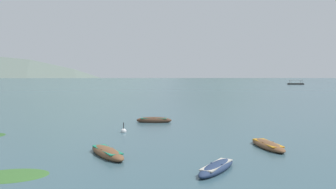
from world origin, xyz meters
The scene contains 10 objects.
ground_plane centered at (0.00, 1500.00, 0.00)m, with size 6000.00×6000.00×0.00m, color #385660.
mountain_1 centered at (-467.81, 1601.97, 208.60)m, with size 1364.70×1364.70×417.20m, color slate.
mountain_2 centered at (386.37, 1856.28, 130.60)m, with size 979.21×979.21×261.19m, color #56665B.
rowboat_1 centered at (3.08, 10.15, 0.14)m, with size 2.54×3.20×0.46m.
rowboat_4 centered at (0.51, 26.26, 0.19)m, with size 3.32×1.40×0.61m.
rowboat_5 centered at (-2.11, 13.29, 0.17)m, with size 2.65×3.83×0.54m.
rowboat_6 centered at (7.02, 14.81, 0.15)m, with size 1.45×3.77×0.48m.
ferry_1 centered at (76.35, 169.02, 0.45)m, with size 7.86×3.54×2.54m.
mooring_buoy centered at (-1.82, 20.73, 0.10)m, with size 0.43×0.43×0.88m.
weed_patch_0 centered at (-5.77, 9.85, 0.00)m, with size 3.26×2.19×0.14m, color #38662D.
Camera 1 is at (0.14, -4.49, 4.16)m, focal length 36.33 mm.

